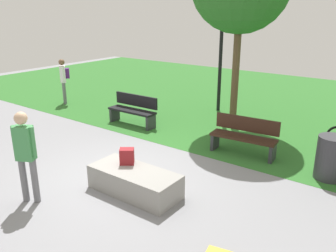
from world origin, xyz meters
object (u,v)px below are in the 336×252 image
(lamp_post, at_px, (222,27))
(concrete_ledge, at_px, (135,181))
(park_bench_near_lamppost, at_px, (244,135))
(park_bench_near_path, at_px, (133,109))
(pedestrian_with_backpack, at_px, (64,77))
(trash_bin, at_px, (331,158))
(backpack_on_ledge, at_px, (127,156))
(skater_performing_trick, at_px, (25,151))

(lamp_post, bearing_deg, concrete_ledge, -76.05)
(park_bench_near_lamppost, xyz_separation_m, lamp_post, (-2.40, 3.09, 2.36))
(park_bench_near_path, height_order, pedestrian_with_backpack, pedestrian_with_backpack)
(park_bench_near_path, distance_m, pedestrian_with_backpack, 3.82)
(park_bench_near_path, bearing_deg, pedestrian_with_backpack, 174.41)
(concrete_ledge, distance_m, pedestrian_with_backpack, 7.56)
(park_bench_near_path, height_order, trash_bin, trash_bin)
(park_bench_near_lamppost, distance_m, pedestrian_with_backpack, 7.54)
(park_bench_near_path, relative_size, pedestrian_with_backpack, 0.97)
(backpack_on_ledge, height_order, park_bench_near_lamppost, park_bench_near_lamppost)
(concrete_ledge, xyz_separation_m, park_bench_near_lamppost, (0.87, 3.04, 0.24))
(park_bench_near_path, distance_m, lamp_post, 4.01)
(skater_performing_trick, distance_m, park_bench_near_lamppost, 4.98)
(pedestrian_with_backpack, bearing_deg, lamp_post, 26.82)
(park_bench_near_lamppost, bearing_deg, pedestrian_with_backpack, 176.15)
(lamp_post, xyz_separation_m, trash_bin, (4.41, -3.24, -2.38))
(park_bench_near_path, xyz_separation_m, trash_bin, (5.76, -0.29, -0.01))
(pedestrian_with_backpack, bearing_deg, park_bench_near_path, -5.59)
(lamp_post, height_order, trash_bin, lamp_post)
(lamp_post, distance_m, trash_bin, 5.97)
(concrete_ledge, xyz_separation_m, skater_performing_trick, (-1.33, -1.39, 0.78))
(concrete_ledge, bearing_deg, park_bench_near_lamppost, 73.98)
(concrete_ledge, distance_m, park_bench_near_lamppost, 3.17)
(concrete_ledge, height_order, skater_performing_trick, skater_performing_trick)
(concrete_ledge, relative_size, pedestrian_with_backpack, 1.10)
(skater_performing_trick, relative_size, pedestrian_with_backpack, 1.05)
(skater_performing_trick, distance_m, pedestrian_with_backpack, 7.24)
(park_bench_near_path, bearing_deg, trash_bin, -2.86)
(concrete_ledge, relative_size, park_bench_near_lamppost, 1.11)
(concrete_ledge, bearing_deg, pedestrian_with_backpack, 151.86)
(park_bench_near_path, relative_size, lamp_post, 0.34)
(concrete_ledge, height_order, park_bench_near_path, park_bench_near_path)
(skater_performing_trick, relative_size, park_bench_near_path, 1.08)
(backpack_on_ledge, distance_m, park_bench_near_lamppost, 3.13)
(concrete_ledge, bearing_deg, lamp_post, 103.95)
(concrete_ledge, distance_m, trash_bin, 4.09)
(backpack_on_ledge, xyz_separation_m, pedestrian_with_backpack, (-6.31, 3.40, 0.36))
(lamp_post, bearing_deg, park_bench_near_path, -114.53)
(backpack_on_ledge, distance_m, trash_bin, 4.23)
(park_bench_near_lamppost, distance_m, lamp_post, 4.57)
(concrete_ledge, bearing_deg, park_bench_near_path, 132.07)
(backpack_on_ledge, height_order, park_bench_near_path, park_bench_near_path)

